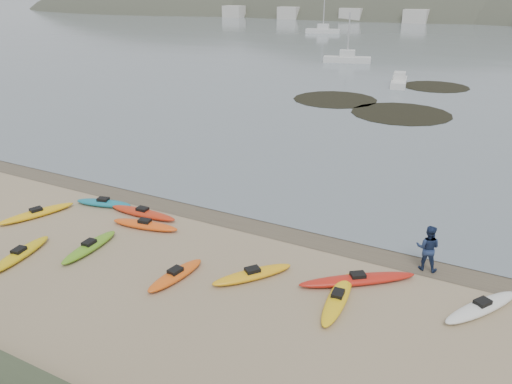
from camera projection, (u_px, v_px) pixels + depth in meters
The scene contains 6 objects.
ground at pixel (256, 220), 24.47m from camera, with size 600.00×600.00×0.00m, color tan.
wet_sand at pixel (253, 222), 24.22m from camera, with size 60.00×60.00×0.00m, color brown.
kayaks at pixel (188, 250), 21.37m from camera, with size 22.60×8.63×0.34m.
person_east at pixel (428, 248), 19.89m from camera, with size 0.94×0.73×1.94m, color navy.
kelp_mats at pixel (388, 101), 49.78m from camera, with size 15.88×22.89×0.04m.
moored_boats at pixel (511, 45), 91.78m from camera, with size 93.87×89.44×1.19m.
Camera 1 is at (10.35, -19.49, 10.65)m, focal length 35.00 mm.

